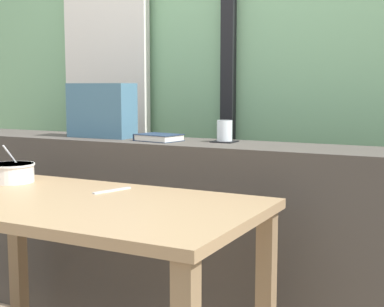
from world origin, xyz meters
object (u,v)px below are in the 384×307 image
(throw_pillow, at_px, (102,110))
(coaster_square, at_px, (224,142))
(breakfast_table, at_px, (77,228))
(closed_book, at_px, (159,137))
(soup_bowl, at_px, (13,173))
(fork_utensil, at_px, (112,190))
(juice_glass, at_px, (225,132))

(throw_pillow, bearing_deg, coaster_square, 5.04)
(breakfast_table, bearing_deg, coaster_square, 71.60)
(closed_book, bearing_deg, breakfast_table, -85.84)
(soup_bowl, height_order, fork_utensil, soup_bowl)
(breakfast_table, xyz_separation_m, closed_book, (-0.05, 0.64, 0.27))
(throw_pillow, bearing_deg, closed_book, -5.08)
(breakfast_table, distance_m, fork_utensil, 0.21)
(juice_glass, bearing_deg, breakfast_table, -108.40)
(coaster_square, distance_m, soup_bowl, 0.91)
(coaster_square, xyz_separation_m, throw_pillow, (-0.62, -0.06, 0.13))
(coaster_square, distance_m, fork_utensil, 0.60)
(coaster_square, bearing_deg, closed_book, -163.65)
(fork_utensil, bearing_deg, soup_bowl, -159.85)
(closed_book, relative_size, soup_bowl, 1.17)
(juice_glass, bearing_deg, coaster_square, 0.00)
(breakfast_table, height_order, coaster_square, coaster_square)
(juice_glass, height_order, closed_book, juice_glass)
(closed_book, bearing_deg, throw_pillow, 174.92)
(juice_glass, height_order, throw_pillow, throw_pillow)
(throw_pillow, distance_m, fork_utensil, 0.69)
(fork_utensil, bearing_deg, breakfast_table, -78.34)
(soup_bowl, bearing_deg, closed_book, 49.02)
(breakfast_table, bearing_deg, throw_pillow, 119.56)
(throw_pillow, xyz_separation_m, soup_bowl, (-0.08, -0.51, -0.24))
(closed_book, distance_m, soup_bowl, 0.65)
(coaster_square, bearing_deg, soup_bowl, -141.34)
(breakfast_table, relative_size, soup_bowl, 7.14)
(closed_book, height_order, throw_pillow, throw_pillow)
(breakfast_table, xyz_separation_m, throw_pillow, (-0.38, 0.67, 0.38))
(throw_pillow, relative_size, soup_bowl, 1.77)
(coaster_square, height_order, juice_glass, juice_glass)
(throw_pillow, height_order, soup_bowl, throw_pillow)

